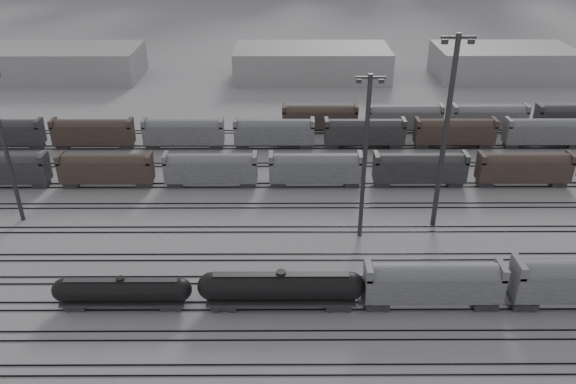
{
  "coord_description": "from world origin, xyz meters",
  "views": [
    {
      "loc": [
        3.21,
        -50.52,
        41.88
      ],
      "look_at": [
        3.51,
        21.99,
        4.0
      ],
      "focal_mm": 35.0,
      "sensor_mm": 36.0,
      "label": 1
    }
  ],
  "objects_px": {
    "tank_car_b": "(281,287)",
    "hopper_car_a": "(433,282)",
    "tank_car_a": "(122,291)",
    "light_mast_c": "(365,155)"
  },
  "relations": [
    {
      "from": "tank_car_a",
      "to": "tank_car_b",
      "type": "height_order",
      "value": "tank_car_b"
    },
    {
      "from": "tank_car_b",
      "to": "hopper_car_a",
      "type": "relative_size",
      "value": 1.22
    },
    {
      "from": "tank_car_a",
      "to": "light_mast_c",
      "type": "relative_size",
      "value": 0.69
    },
    {
      "from": "tank_car_b",
      "to": "hopper_car_a",
      "type": "bearing_deg",
      "value": 0.0
    },
    {
      "from": "tank_car_a",
      "to": "tank_car_b",
      "type": "xyz_separation_m",
      "value": [
        18.14,
        0.0,
        0.44
      ]
    },
    {
      "from": "tank_car_b",
      "to": "hopper_car_a",
      "type": "distance_m",
      "value": 17.27
    },
    {
      "from": "tank_car_a",
      "to": "hopper_car_a",
      "type": "xyz_separation_m",
      "value": [
        35.4,
        0.0,
        1.18
      ]
    },
    {
      "from": "tank_car_b",
      "to": "tank_car_a",
      "type": "bearing_deg",
      "value": 180.0
    },
    {
      "from": "tank_car_b",
      "to": "hopper_car_a",
      "type": "height_order",
      "value": "hopper_car_a"
    },
    {
      "from": "hopper_car_a",
      "to": "light_mast_c",
      "type": "xyz_separation_m",
      "value": [
        -6.36,
        15.46,
        8.79
      ]
    }
  ]
}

